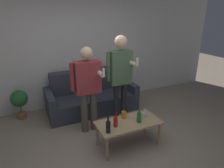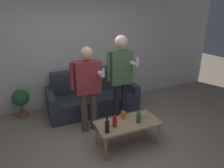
% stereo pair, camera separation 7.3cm
% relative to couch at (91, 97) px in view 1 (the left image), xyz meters
% --- Properties ---
extents(ground_plane, '(16.00, 16.00, 0.00)m').
position_rel_couch_xyz_m(ground_plane, '(-0.20, -1.73, -0.31)').
color(ground_plane, gray).
extents(wall_back, '(8.00, 0.06, 2.70)m').
position_rel_couch_xyz_m(wall_back, '(-0.20, 0.50, 1.04)').
color(wall_back, silver).
rests_on(wall_back, ground_plane).
extents(couch, '(2.00, 0.88, 0.89)m').
position_rel_couch_xyz_m(couch, '(0.00, 0.00, 0.00)').
color(couch, '#383D47').
rests_on(couch, ground_plane).
extents(coffee_table, '(1.07, 0.53, 0.44)m').
position_rel_couch_xyz_m(coffee_table, '(0.13, -1.56, 0.08)').
color(coffee_table, tan).
rests_on(coffee_table, ground_plane).
extents(bottle_orange, '(0.07, 0.07, 0.26)m').
position_rel_couch_xyz_m(bottle_orange, '(-0.30, -1.70, 0.23)').
color(bottle_orange, black).
rests_on(bottle_orange, coffee_table).
extents(bottle_green, '(0.08, 0.08, 0.18)m').
position_rel_couch_xyz_m(bottle_green, '(0.11, -1.41, 0.20)').
color(bottle_green, orange).
rests_on(bottle_green, coffee_table).
extents(bottle_dark, '(0.07, 0.07, 0.24)m').
position_rel_couch_xyz_m(bottle_dark, '(-0.12, -1.59, 0.23)').
color(bottle_dark, '#B21E1E').
rests_on(bottle_dark, coffee_table).
extents(bottle_yellow, '(0.07, 0.07, 0.23)m').
position_rel_couch_xyz_m(bottle_yellow, '(0.29, -1.63, 0.22)').
color(bottle_yellow, '#23752D').
rests_on(bottle_yellow, coffee_table).
extents(wine_glass_near, '(0.07, 0.07, 0.16)m').
position_rel_couch_xyz_m(wine_glass_near, '(0.47, -1.51, 0.24)').
color(wine_glass_near, silver).
rests_on(wine_glass_near, coffee_table).
extents(wine_glass_far, '(0.08, 0.08, 0.18)m').
position_rel_couch_xyz_m(wine_glass_far, '(0.35, -1.52, 0.26)').
color(wine_glass_far, silver).
rests_on(wine_glass_far, coffee_table).
extents(person_standing_left, '(0.54, 0.43, 1.61)m').
position_rel_couch_xyz_m(person_standing_left, '(-0.33, -0.85, 0.63)').
color(person_standing_left, brown).
rests_on(person_standing_left, ground_plane).
extents(person_standing_right, '(0.49, 0.45, 1.77)m').
position_rel_couch_xyz_m(person_standing_right, '(0.32, -0.86, 0.75)').
color(person_standing_right, '#232328').
rests_on(person_standing_right, ground_plane).
extents(potted_plant, '(0.35, 0.35, 0.63)m').
position_rel_couch_xyz_m(potted_plant, '(-1.51, 0.20, 0.11)').
color(potted_plant, '#936042').
rests_on(potted_plant, ground_plane).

